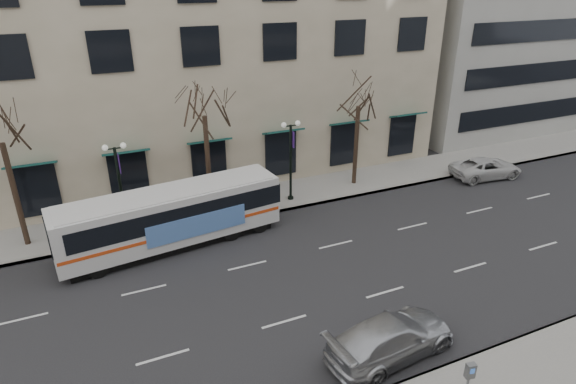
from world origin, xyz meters
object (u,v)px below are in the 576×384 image
lamp_post_right (291,157)px  silver_car (391,337)px  tree_far_mid (203,99)px  white_pickup (486,168)px  lamp_post_left (120,184)px  tree_far_right (359,91)px  city_bus (173,216)px  pay_station (470,374)px

lamp_post_right → silver_car: lamp_post_right is taller
tree_far_mid → white_pickup: 20.34m
lamp_post_left → tree_far_right: bearing=2.3°
city_bus → pay_station: (6.80, -14.29, -0.51)m
lamp_post_right → silver_car: 14.11m
lamp_post_right → city_bus: (-7.82, -2.39, -1.23)m
city_bus → lamp_post_right: bearing=10.3°
tree_far_right → white_pickup: tree_far_right is taller
lamp_post_left → silver_car: bearing=-60.0°
tree_far_mid → lamp_post_right: (5.01, -0.60, -3.96)m
lamp_post_right → white_pickup: lamp_post_right is taller
silver_car → lamp_post_right: bearing=-15.0°
tree_far_right → lamp_post_left: 15.40m
city_bus → white_pickup: city_bus is taller
pay_station → tree_far_right: bearing=81.6°
city_bus → pay_station: bearing=-71.3°
white_pickup → lamp_post_left: bearing=92.0°
lamp_post_right → pay_station: lamp_post_right is taller
city_bus → tree_far_mid: bearing=40.1°
tree_far_mid → silver_car: 15.92m
pay_station → lamp_post_left: bearing=129.1°
silver_car → tree_far_mid: bearing=5.0°
lamp_post_right → white_pickup: bearing=-8.0°
tree_far_mid → lamp_post_right: 6.41m
tree_far_mid → lamp_post_right: bearing=-6.8°
tree_far_right → city_bus: (-12.81, -2.99, -4.71)m
tree_far_mid → tree_far_right: (10.00, -0.00, -0.48)m
tree_far_mid → pay_station: (3.98, -17.28, -5.70)m
lamp_post_right → silver_car: bearing=-98.4°
city_bus → white_pickup: size_ratio=2.34×
silver_car → white_pickup: silver_car is taller
tree_far_mid → pay_station: 18.63m
tree_far_right → lamp_post_left: (-14.99, -0.60, -3.48)m
tree_far_right → silver_car: 16.99m
lamp_post_left → silver_car: size_ratio=0.98×
city_bus → pay_station: city_bus is taller
lamp_post_right → white_pickup: (14.19, -2.00, -2.24)m
tree_far_right → lamp_post_left: tree_far_right is taller
tree_far_right → silver_car: bearing=-116.1°
city_bus → silver_car: (5.77, -11.40, -0.94)m
tree_far_mid → pay_station: bearing=-77.0°
tree_far_mid → white_pickup: size_ratio=1.70×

